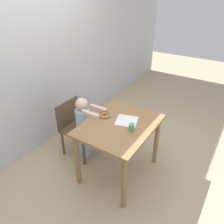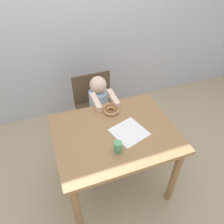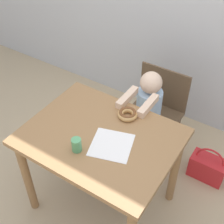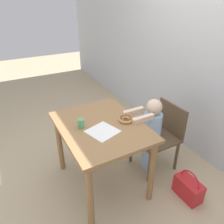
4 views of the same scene
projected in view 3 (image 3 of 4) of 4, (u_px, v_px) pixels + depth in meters
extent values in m
plane|color=tan|center=(103.00, 201.00, 2.51)|extent=(12.00, 12.00, 0.00)
cube|color=olive|center=(101.00, 137.00, 2.02)|extent=(0.98, 0.77, 0.03)
cylinder|color=olive|center=(27.00, 178.00, 2.24)|extent=(0.06, 0.06, 0.72)
cylinder|color=olive|center=(81.00, 125.00, 2.65)|extent=(0.06, 0.06, 0.72)
cylinder|color=olive|center=(175.00, 169.00, 2.30)|extent=(0.06, 0.06, 0.72)
cube|color=brown|center=(150.00, 119.00, 2.64)|extent=(0.44, 0.46, 0.03)
cube|color=brown|center=(164.00, 88.00, 2.65)|extent=(0.44, 0.02, 0.37)
cylinder|color=brown|center=(119.00, 142.00, 2.73)|extent=(0.04, 0.04, 0.40)
cylinder|color=brown|center=(157.00, 159.00, 2.58)|extent=(0.04, 0.04, 0.40)
cylinder|color=brown|center=(141.00, 117.00, 2.98)|extent=(0.04, 0.04, 0.40)
cylinder|color=brown|center=(177.00, 132.00, 2.82)|extent=(0.04, 0.04, 0.40)
cylinder|color=#99BCE0|center=(145.00, 139.00, 2.73)|extent=(0.17, 0.17, 0.42)
cylinder|color=#99BCE0|center=(149.00, 107.00, 2.49)|extent=(0.20, 0.20, 0.32)
sphere|color=beige|center=(151.00, 83.00, 2.33)|extent=(0.17, 0.17, 0.17)
cube|color=beige|center=(127.00, 97.00, 2.26)|extent=(0.05, 0.24, 0.05)
cube|color=beige|center=(148.00, 105.00, 2.19)|extent=(0.05, 0.24, 0.05)
torus|color=tan|center=(128.00, 114.00, 2.13)|extent=(0.14, 0.14, 0.04)
torus|color=brown|center=(128.00, 113.00, 2.12)|extent=(0.12, 0.12, 0.02)
cube|color=white|center=(112.00, 145.00, 1.94)|extent=(0.31, 0.31, 0.00)
cube|color=red|center=(207.00, 168.00, 2.63)|extent=(0.29, 0.16, 0.21)
torus|color=red|center=(210.00, 160.00, 2.56)|extent=(0.24, 0.02, 0.24)
cylinder|color=#519E66|center=(77.00, 145.00, 1.88)|extent=(0.06, 0.06, 0.09)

